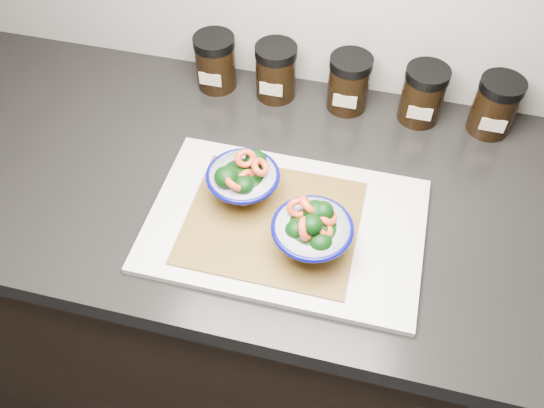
% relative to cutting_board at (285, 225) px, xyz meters
% --- Properties ---
extents(cabinet, '(3.43, 0.58, 0.86)m').
position_rel_cutting_board_xyz_m(cabinet, '(0.01, 0.08, -0.48)').
color(cabinet, black).
rests_on(cabinet, ground).
extents(countertop, '(3.50, 0.60, 0.04)m').
position_rel_cutting_board_xyz_m(countertop, '(0.01, 0.08, -0.03)').
color(countertop, black).
rests_on(countertop, cabinet).
extents(cutting_board, '(0.45, 0.30, 0.01)m').
position_rel_cutting_board_xyz_m(cutting_board, '(0.00, 0.00, 0.00)').
color(cutting_board, silver).
rests_on(cutting_board, countertop).
extents(bamboo_mat, '(0.28, 0.24, 0.00)m').
position_rel_cutting_board_xyz_m(bamboo_mat, '(-0.02, -0.01, 0.01)').
color(bamboo_mat, olive).
rests_on(bamboo_mat, cutting_board).
extents(bowl_left, '(0.12, 0.12, 0.09)m').
position_rel_cutting_board_xyz_m(bowl_left, '(-0.08, 0.03, 0.05)').
color(bowl_left, white).
rests_on(bowl_left, bamboo_mat).
extents(bowl_right, '(0.13, 0.13, 0.10)m').
position_rel_cutting_board_xyz_m(bowl_right, '(0.05, -0.04, 0.05)').
color(bowl_right, white).
rests_on(bowl_right, bamboo_mat).
extents(spice_jar_a, '(0.08, 0.08, 0.11)m').
position_rel_cutting_board_xyz_m(spice_jar_a, '(-0.22, 0.32, 0.05)').
color(spice_jar_a, black).
rests_on(spice_jar_a, countertop).
extents(spice_jar_b, '(0.08, 0.08, 0.11)m').
position_rel_cutting_board_xyz_m(spice_jar_b, '(-0.10, 0.32, 0.05)').
color(spice_jar_b, black).
rests_on(spice_jar_b, countertop).
extents(spice_jar_c, '(0.08, 0.08, 0.11)m').
position_rel_cutting_board_xyz_m(spice_jar_c, '(0.05, 0.32, 0.05)').
color(spice_jar_c, black).
rests_on(spice_jar_c, countertop).
extents(spice_jar_d, '(0.08, 0.08, 0.11)m').
position_rel_cutting_board_xyz_m(spice_jar_d, '(0.19, 0.32, 0.05)').
color(spice_jar_d, black).
rests_on(spice_jar_d, countertop).
extents(spice_jar_e, '(0.08, 0.08, 0.11)m').
position_rel_cutting_board_xyz_m(spice_jar_e, '(0.32, 0.32, 0.05)').
color(spice_jar_e, black).
rests_on(spice_jar_e, countertop).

